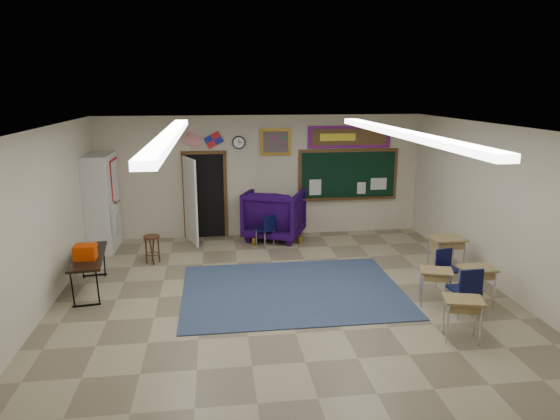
{
  "coord_description": "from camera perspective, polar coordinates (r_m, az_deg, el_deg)",
  "views": [
    {
      "loc": [
        -1.15,
        -7.66,
        3.64
      ],
      "look_at": [
        0.06,
        1.5,
        1.37
      ],
      "focal_mm": 32.0,
      "sensor_mm": 36.0,
      "label": 1
    }
  ],
  "objects": [
    {
      "name": "floor",
      "position": [
        8.56,
        0.91,
        -11.37
      ],
      "size": [
        9.0,
        9.0,
        0.0
      ],
      "primitive_type": "plane",
      "color": "gray",
      "rests_on": "ground"
    },
    {
      "name": "back_wall",
      "position": [
        12.4,
        -2.12,
        3.86
      ],
      "size": [
        8.0,
        0.04,
        3.0
      ],
      "primitive_type": "cube",
      "color": "#BFB49B",
      "rests_on": "floor"
    },
    {
      "name": "front_wall",
      "position": [
        3.99,
        11.07,
        -18.96
      ],
      "size": [
        8.0,
        0.04,
        3.0
      ],
      "primitive_type": "cube",
      "color": "#BFB49B",
      "rests_on": "floor"
    },
    {
      "name": "left_wall",
      "position": [
        8.45,
        -27.0,
        -2.41
      ],
      "size": [
        0.04,
        9.0,
        3.0
      ],
      "primitive_type": "cube",
      "color": "#BFB49B",
      "rests_on": "floor"
    },
    {
      "name": "right_wall",
      "position": [
        9.47,
        25.64,
        -0.63
      ],
      "size": [
        0.04,
        9.0,
        3.0
      ],
      "primitive_type": "cube",
      "color": "#BFB49B",
      "rests_on": "floor"
    },
    {
      "name": "ceiling",
      "position": [
        7.77,
        1.0,
        9.08
      ],
      "size": [
        8.0,
        9.0,
        0.04
      ],
      "primitive_type": "cube",
      "color": "silver",
      "rests_on": "back_wall"
    },
    {
      "name": "area_rug",
      "position": [
        9.3,
        1.41,
        -9.16
      ],
      "size": [
        4.0,
        3.0,
        0.02
      ],
      "primitive_type": "cube",
      "color": "#2E3A57",
      "rests_on": "floor"
    },
    {
      "name": "fluorescent_strips",
      "position": [
        7.78,
        0.99,
        8.64
      ],
      "size": [
        3.86,
        6.0,
        0.1
      ],
      "primitive_type": null,
      "color": "white",
      "rests_on": "ceiling"
    },
    {
      "name": "doorway",
      "position": [
        12.29,
        -9.02,
        1.5
      ],
      "size": [
        1.1,
        0.89,
        2.16
      ],
      "color": "black",
      "rests_on": "back_wall"
    },
    {
      "name": "chalkboard",
      "position": [
        12.76,
        7.8,
        3.86
      ],
      "size": [
        2.55,
        0.14,
        1.3
      ],
      "color": "#513217",
      "rests_on": "back_wall"
    },
    {
      "name": "bulletin_board",
      "position": [
        12.64,
        7.94,
        8.27
      ],
      "size": [
        2.1,
        0.05,
        0.55
      ],
      "color": "red",
      "rests_on": "back_wall"
    },
    {
      "name": "framed_art_print",
      "position": [
        12.29,
        -0.5,
        7.78
      ],
      "size": [
        0.75,
        0.05,
        0.65
      ],
      "color": "olive",
      "rests_on": "back_wall"
    },
    {
      "name": "wall_clock",
      "position": [
        12.21,
        -4.73,
        7.69
      ],
      "size": [
        0.32,
        0.05,
        0.32
      ],
      "color": "black",
      "rests_on": "back_wall"
    },
    {
      "name": "wall_flags",
      "position": [
        12.16,
        -8.78,
        8.17
      ],
      "size": [
        1.16,
        0.06,
        0.7
      ],
      "primitive_type": null,
      "color": "red",
      "rests_on": "back_wall"
    },
    {
      "name": "storage_cabinet",
      "position": [
        12.06,
        -19.63,
        0.82
      ],
      "size": [
        0.59,
        1.25,
        2.2
      ],
      "color": "beige",
      "rests_on": "floor"
    },
    {
      "name": "wingback_armchair",
      "position": [
        12.27,
        -0.63,
        -0.45
      ],
      "size": [
        1.75,
        1.77,
        1.23
      ],
      "primitive_type": "imported",
      "rotation": [
        0.0,
        0.0,
        2.74
      ],
      "color": "#1A0536",
      "rests_on": "floor"
    },
    {
      "name": "student_chair_reading",
      "position": [
        11.73,
        -1.73,
        -2.31
      ],
      "size": [
        0.54,
        0.54,
        0.77
      ],
      "primitive_type": null,
      "rotation": [
        0.0,
        0.0,
        3.82
      ],
      "color": "black",
      "rests_on": "floor"
    },
    {
      "name": "student_chair_desk_a",
      "position": [
        8.71,
        20.24,
        -8.68
      ],
      "size": [
        0.47,
        0.47,
        0.87
      ],
      "primitive_type": null,
      "rotation": [
        0.0,
        0.0,
        3.21
      ],
      "color": "black",
      "rests_on": "floor"
    },
    {
      "name": "student_chair_desk_b",
      "position": [
        9.74,
        18.68,
        -6.56
      ],
      "size": [
        0.44,
        0.44,
        0.75
      ],
      "primitive_type": null,
      "rotation": [
        0.0,
        0.0,
        0.2
      ],
      "color": "black",
      "rests_on": "floor"
    },
    {
      "name": "student_desk_front_left",
      "position": [
        9.0,
        17.3,
        -8.23
      ],
      "size": [
        0.64,
        0.55,
        0.64
      ],
      "rotation": [
        0.0,
        0.0,
        -0.33
      ],
      "color": "olive",
      "rests_on": "floor"
    },
    {
      "name": "student_desk_front_right",
      "position": [
        10.41,
        18.43,
        -4.83
      ],
      "size": [
        0.68,
        0.53,
        0.79
      ],
      "rotation": [
        0.0,
        0.0,
        0.06
      ],
      "color": "olive",
      "rests_on": "floor"
    },
    {
      "name": "student_desk_back_left",
      "position": [
        7.95,
        20.08,
        -11.41
      ],
      "size": [
        0.64,
        0.54,
        0.66
      ],
      "rotation": [
        0.0,
        0.0,
        -0.27
      ],
      "color": "olive",
      "rests_on": "floor"
    },
    {
      "name": "student_desk_back_right",
      "position": [
        9.24,
        21.52,
        -7.87
      ],
      "size": [
        0.57,
        0.43,
        0.68
      ],
      "rotation": [
        0.0,
        0.0,
        0.01
      ],
      "color": "olive",
      "rests_on": "floor"
    },
    {
      "name": "folding_table",
      "position": [
        9.84,
        -20.96,
        -6.54
      ],
      "size": [
        0.76,
        1.71,
        0.94
      ],
      "rotation": [
        0.0,
        0.0,
        0.13
      ],
      "color": "black",
      "rests_on": "floor"
    },
    {
      "name": "wooden_stool",
      "position": [
        10.95,
        -14.37,
        -4.33
      ],
      "size": [
        0.34,
        0.34,
        0.6
      ],
      "color": "#4C2816",
      "rests_on": "floor"
    }
  ]
}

